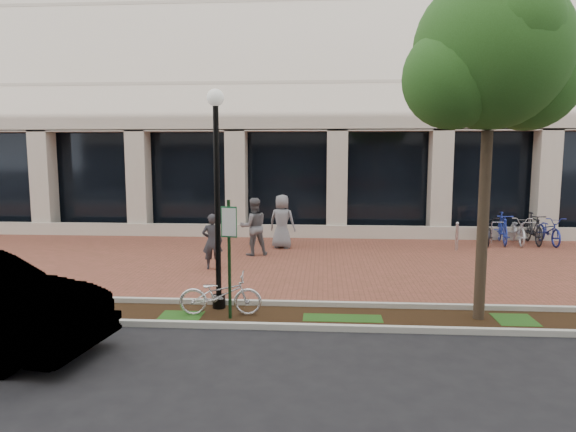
# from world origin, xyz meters

# --- Properties ---
(ground) EXTENTS (120.00, 120.00, 0.00)m
(ground) POSITION_xyz_m (0.00, 0.00, 0.00)
(ground) COLOR black
(ground) RESTS_ON ground
(brick_plaza) EXTENTS (40.00, 9.00, 0.01)m
(brick_plaza) POSITION_xyz_m (0.00, 0.00, 0.01)
(brick_plaza) COLOR brown
(brick_plaza) RESTS_ON ground
(planting_strip) EXTENTS (40.00, 1.50, 0.01)m
(planting_strip) POSITION_xyz_m (0.00, -5.25, 0.01)
(planting_strip) COLOR black
(planting_strip) RESTS_ON ground
(curb_plaza_side) EXTENTS (40.00, 0.12, 0.12)m
(curb_plaza_side) POSITION_xyz_m (0.00, -4.50, 0.06)
(curb_plaza_side) COLOR beige
(curb_plaza_side) RESTS_ON ground
(curb_street_side) EXTENTS (40.00, 0.12, 0.12)m
(curb_street_side) POSITION_xyz_m (0.00, -6.00, 0.06)
(curb_street_side) COLOR beige
(curb_street_side) RESTS_ON ground
(near_office_building) EXTENTS (40.00, 12.12, 16.00)m
(near_office_building) POSITION_xyz_m (0.00, 10.47, 10.05)
(near_office_building) COLOR beige
(near_office_building) RESTS_ON ground
(parking_sign) EXTENTS (0.34, 0.07, 2.44)m
(parking_sign) POSITION_xyz_m (-0.40, -5.45, 1.55)
(parking_sign) COLOR #143818
(parking_sign) RESTS_ON ground
(lamppost) EXTENTS (0.36, 0.36, 4.67)m
(lamppost) POSITION_xyz_m (-0.77, -4.75, 2.63)
(lamppost) COLOR black
(lamppost) RESTS_ON ground
(street_tree) EXTENTS (3.57, 2.98, 6.77)m
(street_tree) POSITION_xyz_m (4.70, -5.07, 5.09)
(street_tree) COLOR #483929
(street_tree) RESTS_ON ground
(locked_bicycle) EXTENTS (1.75, 0.72, 0.90)m
(locked_bicycle) POSITION_xyz_m (-0.64, -5.23, 0.45)
(locked_bicycle) COLOR silver
(locked_bicycle) RESTS_ON ground
(pedestrian_left) EXTENTS (0.64, 0.47, 1.62)m
(pedestrian_left) POSITION_xyz_m (-1.70, -1.09, 0.81)
(pedestrian_left) COLOR #2D2D33
(pedestrian_left) RESTS_ON ground
(pedestrian_mid) EXTENTS (1.11, 0.99, 1.89)m
(pedestrian_mid) POSITION_xyz_m (-0.79, 0.97, 0.94)
(pedestrian_mid) COLOR #5E5E62
(pedestrian_mid) RESTS_ON ground
(pedestrian_right) EXTENTS (1.05, 0.81, 1.89)m
(pedestrian_right) POSITION_xyz_m (0.04, 2.23, 0.95)
(pedestrian_right) COLOR slate
(pedestrian_right) RESTS_ON ground
(bollard) EXTENTS (0.12, 0.12, 1.00)m
(bollard) POSITION_xyz_m (6.05, 2.24, 0.51)
(bollard) COLOR #B0B0B4
(bollard) RESTS_ON ground
(bike_rack_cluster) EXTENTS (3.10, 2.09, 1.16)m
(bike_rack_cluster) POSITION_xyz_m (8.59, 3.64, 0.54)
(bike_rack_cluster) COLOR black
(bike_rack_cluster) RESTS_ON ground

